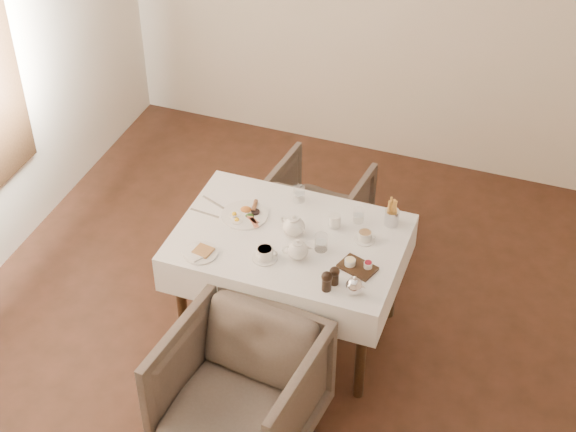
# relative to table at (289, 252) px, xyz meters

# --- Properties ---
(table) EXTENTS (1.28, 0.88, 0.75)m
(table) POSITION_rel_table_xyz_m (0.00, 0.00, 0.00)
(table) COLOR black
(table) RESTS_ON ground
(armchair_near) EXTENTS (0.84, 0.86, 0.71)m
(armchair_near) POSITION_rel_table_xyz_m (0.02, -0.81, -0.29)
(armchair_near) COLOR brown
(armchair_near) RESTS_ON ground
(armchair_far) EXTENTS (0.67, 0.68, 0.56)m
(armchair_far) POSITION_rel_table_xyz_m (-0.12, 0.89, -0.36)
(armchair_far) COLOR brown
(armchair_far) RESTS_ON ground
(breakfast_plate) EXTENTS (0.27, 0.27, 0.03)m
(breakfast_plate) POSITION_rel_table_xyz_m (-0.30, 0.09, 0.13)
(breakfast_plate) COLOR white
(breakfast_plate) RESTS_ON table
(side_plate) EXTENTS (0.21, 0.19, 0.02)m
(side_plate) POSITION_rel_table_xyz_m (-0.41, -0.31, 0.13)
(side_plate) COLOR white
(side_plate) RESTS_ON table
(teapot_centre) EXTENTS (0.21, 0.19, 0.14)m
(teapot_centre) POSITION_rel_table_xyz_m (0.02, 0.02, 0.19)
(teapot_centre) COLOR white
(teapot_centre) RESTS_ON table
(teapot_front) EXTENTS (0.20, 0.18, 0.13)m
(teapot_front) POSITION_rel_table_xyz_m (0.10, -0.15, 0.18)
(teapot_front) COLOR white
(teapot_front) RESTS_ON table
(creamer) EXTENTS (0.08, 0.08, 0.08)m
(creamer) POSITION_rel_table_xyz_m (0.21, 0.17, 0.16)
(creamer) COLOR white
(creamer) RESTS_ON table
(teacup_near) EXTENTS (0.14, 0.14, 0.07)m
(teacup_near) POSITION_rel_table_xyz_m (-0.06, -0.22, 0.15)
(teacup_near) COLOR white
(teacup_near) RESTS_ON table
(teacup_far) EXTENTS (0.12, 0.12, 0.06)m
(teacup_far) POSITION_rel_table_xyz_m (0.41, 0.11, 0.14)
(teacup_far) COLOR white
(teacup_far) RESTS_ON table
(glass_left) EXTENTS (0.07, 0.07, 0.10)m
(glass_left) POSITION_rel_table_xyz_m (-0.06, 0.33, 0.17)
(glass_left) COLOR silver
(glass_left) RESTS_ON table
(glass_mid) EXTENTS (0.09, 0.09, 0.10)m
(glass_mid) POSITION_rel_table_xyz_m (0.20, -0.04, 0.17)
(glass_mid) COLOR silver
(glass_mid) RESTS_ON table
(glass_right) EXTENTS (0.07, 0.07, 0.09)m
(glass_right) POSITION_rel_table_xyz_m (0.33, 0.26, 0.16)
(glass_right) COLOR silver
(glass_right) RESTS_ON table
(condiment_board) EXTENTS (0.23, 0.18, 0.05)m
(condiment_board) POSITION_rel_table_xyz_m (0.43, -0.12, 0.13)
(condiment_board) COLOR black
(condiment_board) RESTS_ON table
(pepper_mill_left) EXTENTS (0.06, 0.06, 0.12)m
(pepper_mill_left) POSITION_rel_table_xyz_m (0.33, -0.34, 0.18)
(pepper_mill_left) COLOR black
(pepper_mill_left) RESTS_ON table
(pepper_mill_right) EXTENTS (0.06, 0.06, 0.11)m
(pepper_mill_right) POSITION_rel_table_xyz_m (0.35, -0.28, 0.17)
(pepper_mill_right) COLOR black
(pepper_mill_right) RESTS_ON table
(silver_pot) EXTENTS (0.12, 0.10, 0.12)m
(silver_pot) POSITION_rel_table_xyz_m (0.47, -0.32, 0.18)
(silver_pot) COLOR white
(silver_pot) RESTS_ON table
(fries_cup) EXTENTS (0.08, 0.08, 0.17)m
(fries_cup) POSITION_rel_table_xyz_m (0.51, 0.30, 0.19)
(fries_cup) COLOR silver
(fries_cup) RESTS_ON table
(cutlery_fork) EXTENTS (0.19, 0.09, 0.00)m
(cutlery_fork) POSITION_rel_table_xyz_m (-0.52, 0.13, 0.12)
(cutlery_fork) COLOR silver
(cutlery_fork) RESTS_ON table
(cutlery_knife) EXTENTS (0.19, 0.03, 0.00)m
(cutlery_knife) POSITION_rel_table_xyz_m (-0.53, 0.03, 0.12)
(cutlery_knife) COLOR silver
(cutlery_knife) RESTS_ON table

